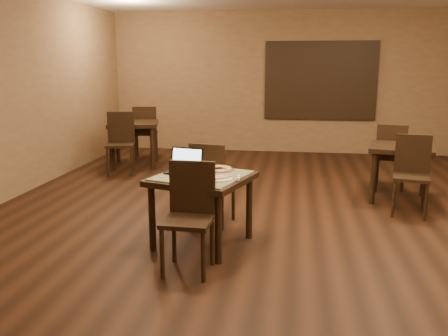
% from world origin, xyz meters
% --- Properties ---
extents(ground, '(10.00, 10.00, 0.00)m').
position_xyz_m(ground, '(0.00, 0.00, 0.00)').
color(ground, black).
rests_on(ground, ground).
extents(wall_back, '(8.00, 0.02, 3.00)m').
position_xyz_m(wall_back, '(0.00, 5.00, 1.50)').
color(wall_back, olive).
rests_on(wall_back, ground).
extents(mural, '(2.34, 0.05, 1.64)m').
position_xyz_m(mural, '(0.50, 4.96, 1.55)').
color(mural, '#275792').
rests_on(mural, wall_back).
extents(tiled_table, '(1.15, 1.15, 0.76)m').
position_xyz_m(tiled_table, '(-0.95, -0.68, 0.66)').
color(tiled_table, black).
rests_on(tiled_table, ground).
extents(chair_main_near, '(0.45, 0.45, 1.01)m').
position_xyz_m(chair_main_near, '(-0.95, -1.29, 0.57)').
color(chair_main_near, black).
rests_on(chair_main_near, ground).
extents(chair_main_far, '(0.52, 0.52, 1.00)m').
position_xyz_m(chair_main_far, '(-0.97, -0.07, 0.57)').
color(chair_main_far, black).
rests_on(chair_main_far, ground).
extents(laptop, '(0.41, 0.36, 0.25)m').
position_xyz_m(laptop, '(-1.15, -0.57, 0.83)').
color(laptop, black).
rests_on(laptop, tiled_table).
extents(plate, '(0.24, 0.24, 0.01)m').
position_xyz_m(plate, '(-0.73, -0.86, 0.77)').
color(plate, white).
rests_on(plate, tiled_table).
extents(pizza_slice, '(0.25, 0.25, 0.02)m').
position_xyz_m(pizza_slice, '(-0.73, -0.86, 0.79)').
color(pizza_slice, beige).
rests_on(pizza_slice, plate).
extents(pizza_pan, '(0.38, 0.38, 0.01)m').
position_xyz_m(pizza_pan, '(-0.83, -0.44, 0.77)').
color(pizza_pan, silver).
rests_on(pizza_pan, tiled_table).
extents(pizza_whole, '(0.32, 0.32, 0.02)m').
position_xyz_m(pizza_whole, '(-0.83, -0.44, 0.78)').
color(pizza_whole, beige).
rests_on(pizza_whole, pizza_pan).
extents(spatula, '(0.22, 0.26, 0.01)m').
position_xyz_m(spatula, '(-0.81, -0.46, 0.79)').
color(spatula, silver).
rests_on(spatula, pizza_whole).
extents(napkin_roll, '(0.04, 0.15, 0.04)m').
position_xyz_m(napkin_roll, '(-0.55, -0.82, 0.78)').
color(napkin_roll, white).
rests_on(napkin_roll, tiled_table).
extents(other_table_a, '(0.99, 0.99, 0.78)m').
position_xyz_m(other_table_a, '(1.47, 1.39, 0.65)').
color(other_table_a, black).
rests_on(other_table_a, ground).
extents(other_table_a_chair_near, '(0.52, 0.52, 1.01)m').
position_xyz_m(other_table_a_chair_near, '(1.49, 0.80, 0.57)').
color(other_table_a_chair_near, black).
rests_on(other_table_a_chair_near, ground).
extents(other_table_a_chair_far, '(0.52, 0.52, 1.01)m').
position_xyz_m(other_table_a_chair_far, '(1.45, 1.98, 0.57)').
color(other_table_a_chair_far, black).
rests_on(other_table_a_chair_far, ground).
extents(other_table_b, '(1.07, 1.07, 0.83)m').
position_xyz_m(other_table_b, '(-3.00, 3.08, 0.69)').
color(other_table_b, black).
rests_on(other_table_b, ground).
extents(other_table_b_chair_near, '(0.56, 0.56, 1.08)m').
position_xyz_m(other_table_b_chair_near, '(-3.02, 2.45, 0.61)').
color(other_table_b_chair_near, black).
rests_on(other_table_b_chair_near, ground).
extents(other_table_b_chair_far, '(0.56, 0.56, 1.08)m').
position_xyz_m(other_table_b_chair_far, '(-2.98, 3.71, 0.61)').
color(other_table_b_chair_far, black).
rests_on(other_table_b_chair_far, ground).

